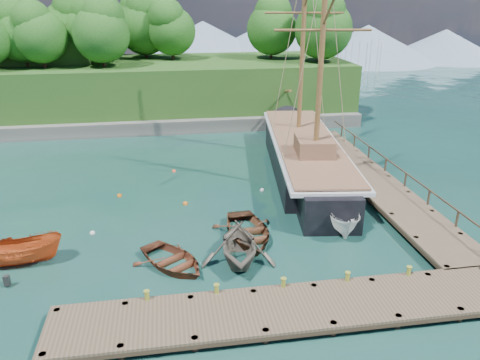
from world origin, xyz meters
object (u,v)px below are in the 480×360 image
object	(u,v)px
cabin_boat_white	(341,228)
schooner	(305,159)
rowboat_0	(173,266)
rowboat_2	(248,238)
motorboat_orange	(22,264)
rowboat_1	(239,262)

from	to	relation	value
cabin_boat_white	schooner	world-z (taller)	schooner
rowboat_0	rowboat_2	xyz separation A→B (m)	(4.23, 2.26, 0.00)
rowboat_0	rowboat_2	distance (m)	4.80
motorboat_orange	cabin_boat_white	size ratio (longest dim) A/B	0.90
rowboat_1	motorboat_orange	xyz separation A→B (m)	(-10.94, 1.54, 0.00)
rowboat_1	rowboat_2	size ratio (longest dim) A/B	0.90
rowboat_2	motorboat_orange	distance (m)	11.86
rowboat_1	motorboat_orange	world-z (taller)	rowboat_1
motorboat_orange	schooner	xyz separation A→B (m)	(17.98, 10.46, 1.08)
motorboat_orange	cabin_boat_white	xyz separation A→B (m)	(17.44, 1.16, 0.00)
rowboat_0	rowboat_1	xyz separation A→B (m)	(3.35, -0.13, 0.00)
motorboat_orange	schooner	world-z (taller)	schooner
rowboat_2	schooner	bearing A→B (deg)	53.52
rowboat_0	cabin_boat_white	distance (m)	10.18
rowboat_1	schooner	distance (m)	13.95
rowboat_0	rowboat_1	distance (m)	3.35
rowboat_0	motorboat_orange	size ratio (longest dim) A/B	0.99
rowboat_0	rowboat_1	bearing A→B (deg)	-37.47
rowboat_0	schooner	xyz separation A→B (m)	(10.38, 11.87, 1.08)
motorboat_orange	schooner	distance (m)	20.83
rowboat_0	cabin_boat_white	world-z (taller)	cabin_boat_white
schooner	rowboat_0	bearing A→B (deg)	-123.73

